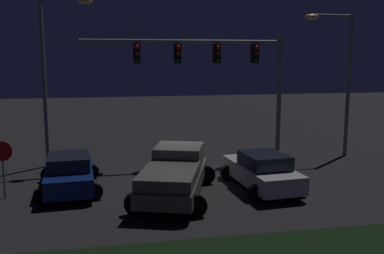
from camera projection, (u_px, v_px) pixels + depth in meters
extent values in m
plane|color=black|center=(184.00, 177.00, 19.58)|extent=(80.00, 80.00, 0.00)
cube|color=#514C47|center=(174.00, 181.00, 16.59)|extent=(3.58, 5.75, 0.55)
cube|color=#514C47|center=(179.00, 156.00, 17.64)|extent=(2.34, 2.38, 0.85)
cube|color=black|center=(179.00, 153.00, 17.62)|extent=(2.14, 1.99, 0.51)
cube|color=#514C47|center=(169.00, 176.00, 15.45)|extent=(2.76, 3.47, 0.45)
cylinder|color=black|center=(158.00, 173.00, 18.66)|extent=(0.80, 0.22, 0.80)
cylinder|color=black|center=(206.00, 175.00, 18.42)|extent=(0.80, 0.22, 0.80)
cylinder|color=black|center=(136.00, 203.00, 14.86)|extent=(0.80, 0.22, 0.80)
cylinder|color=black|center=(195.00, 206.00, 14.61)|extent=(0.80, 0.22, 0.80)
cube|color=navy|center=(69.00, 175.00, 17.58)|extent=(2.08, 4.51, 0.70)
cube|color=black|center=(69.00, 162.00, 17.24)|extent=(1.73, 2.10, 0.55)
cylinder|color=black|center=(48.00, 174.00, 18.82)|extent=(0.64, 0.22, 0.64)
cylinder|color=black|center=(92.00, 171.00, 19.29)|extent=(0.64, 0.22, 0.64)
cylinder|color=black|center=(43.00, 195.00, 15.97)|extent=(0.64, 0.22, 0.64)
cylinder|color=black|center=(95.00, 191.00, 16.43)|extent=(0.64, 0.22, 0.64)
cube|color=#B7B7BC|center=(262.00, 174.00, 17.85)|extent=(2.16, 4.54, 0.70)
cube|color=black|center=(265.00, 160.00, 17.52)|extent=(1.76, 2.13, 0.55)
cylinder|color=black|center=(228.00, 173.00, 19.07)|extent=(0.64, 0.22, 0.64)
cylinder|color=black|center=(266.00, 170.00, 19.57)|extent=(0.64, 0.22, 0.64)
cylinder|color=black|center=(256.00, 193.00, 16.23)|extent=(0.64, 0.22, 0.64)
cylinder|color=black|center=(300.00, 189.00, 16.73)|extent=(0.64, 0.22, 0.64)
cylinder|color=slate|center=(279.00, 97.00, 22.82)|extent=(0.24, 0.24, 6.50)
cylinder|color=slate|center=(183.00, 41.00, 21.39)|extent=(10.20, 0.18, 0.18)
cube|color=black|center=(255.00, 54.00, 22.19)|extent=(0.32, 0.44, 0.95)
sphere|color=red|center=(256.00, 48.00, 21.92)|extent=(0.22, 0.22, 0.22)
sphere|color=#59380A|center=(256.00, 54.00, 21.97)|extent=(0.22, 0.22, 0.22)
sphere|color=#0C4719|center=(256.00, 60.00, 22.02)|extent=(0.22, 0.22, 0.22)
cube|color=black|center=(217.00, 54.00, 21.81)|extent=(0.32, 0.44, 0.95)
sphere|color=red|center=(218.00, 47.00, 21.54)|extent=(0.22, 0.22, 0.22)
sphere|color=#59380A|center=(218.00, 54.00, 21.59)|extent=(0.22, 0.22, 0.22)
sphere|color=#0C4719|center=(218.00, 60.00, 21.64)|extent=(0.22, 0.22, 0.22)
cube|color=black|center=(177.00, 54.00, 21.43)|extent=(0.32, 0.44, 0.95)
sphere|color=red|center=(178.00, 47.00, 21.16)|extent=(0.22, 0.22, 0.22)
sphere|color=#59380A|center=(178.00, 54.00, 21.21)|extent=(0.22, 0.22, 0.22)
sphere|color=#0C4719|center=(178.00, 60.00, 21.26)|extent=(0.22, 0.22, 0.22)
cube|color=black|center=(137.00, 54.00, 21.05)|extent=(0.32, 0.44, 0.95)
sphere|color=red|center=(137.00, 47.00, 20.78)|extent=(0.22, 0.22, 0.22)
sphere|color=#59380A|center=(137.00, 54.00, 20.83)|extent=(0.22, 0.22, 0.22)
sphere|color=#0C4719|center=(137.00, 60.00, 20.88)|extent=(0.22, 0.22, 0.22)
cylinder|color=slate|center=(44.00, 83.00, 20.87)|extent=(0.20, 0.20, 8.21)
ellipsoid|color=#F9CC72|center=(85.00, 1.00, 20.64)|extent=(0.70, 0.44, 0.30)
cylinder|color=slate|center=(348.00, 86.00, 23.18)|extent=(0.20, 0.20, 7.61)
cylinder|color=slate|center=(332.00, 15.00, 22.37)|extent=(2.28, 0.12, 0.12)
ellipsoid|color=#F9CC72|center=(312.00, 17.00, 22.17)|extent=(0.70, 0.44, 0.30)
cylinder|color=slate|center=(3.00, 170.00, 16.47)|extent=(0.07, 0.07, 2.20)
cylinder|color=#B20C0F|center=(2.00, 151.00, 16.32)|extent=(0.76, 0.03, 0.76)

